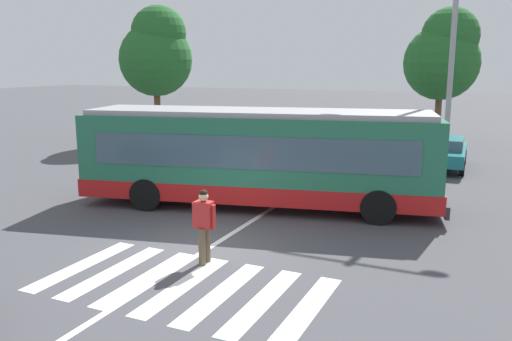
% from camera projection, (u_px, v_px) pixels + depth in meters
% --- Properties ---
extents(ground_plane, '(160.00, 160.00, 0.00)m').
position_uv_depth(ground_plane, '(203.00, 248.00, 12.92)').
color(ground_plane, '#47474C').
extents(city_transit_bus, '(11.41, 4.92, 3.06)m').
position_uv_depth(city_transit_bus, '(258.00, 157.00, 16.45)').
color(city_transit_bus, black).
rests_on(city_transit_bus, ground_plane).
extents(pedestrian_crossing_street, '(0.58, 0.40, 1.72)m').
position_uv_depth(pedestrian_crossing_street, '(204.00, 222.00, 11.76)').
color(pedestrian_crossing_street, brown).
rests_on(pedestrian_crossing_street, ground_plane).
extents(parked_car_white, '(2.04, 4.59, 1.35)m').
position_uv_depth(parked_car_white, '(325.00, 143.00, 25.03)').
color(parked_car_white, black).
rests_on(parked_car_white, ground_plane).
extents(parked_car_black, '(1.96, 4.54, 1.35)m').
position_uv_depth(parked_car_black, '(382.00, 148.00, 23.58)').
color(parked_car_black, black).
rests_on(parked_car_black, ground_plane).
extents(parked_car_teal, '(1.99, 4.56, 1.35)m').
position_uv_depth(parked_car_teal, '(443.00, 151.00, 22.77)').
color(parked_car_teal, black).
rests_on(parked_car_teal, ground_plane).
extents(twin_arm_street_lamp, '(4.21, 0.32, 10.47)m').
position_uv_depth(twin_arm_street_lamp, '(455.00, 12.00, 19.00)').
color(twin_arm_street_lamp, '#939399').
rests_on(twin_arm_street_lamp, ground_plane).
extents(background_tree_left, '(4.10, 4.10, 7.67)m').
position_uv_depth(background_tree_left, '(157.00, 52.00, 29.53)').
color(background_tree_left, brown).
rests_on(background_tree_left, ground_plane).
extents(background_tree_right, '(4.12, 4.12, 7.51)m').
position_uv_depth(background_tree_right, '(444.00, 55.00, 28.94)').
color(background_tree_right, brown).
rests_on(background_tree_right, ground_plane).
extents(crosswalk_painted_stripes, '(5.76, 3.17, 0.01)m').
position_uv_depth(crosswalk_painted_stripes, '(183.00, 285.00, 10.75)').
color(crosswalk_painted_stripes, silver).
rests_on(crosswalk_painted_stripes, ground_plane).
extents(lane_center_line, '(0.16, 24.00, 0.01)m').
position_uv_depth(lane_center_line, '(243.00, 227.00, 14.65)').
color(lane_center_line, silver).
rests_on(lane_center_line, ground_plane).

